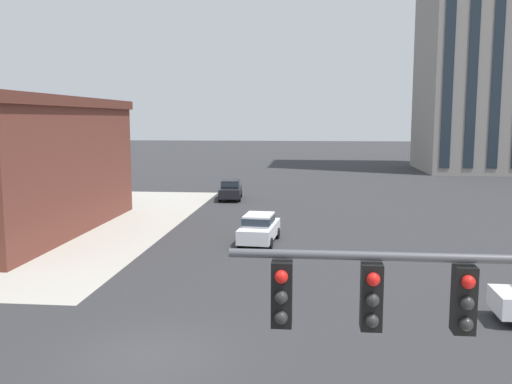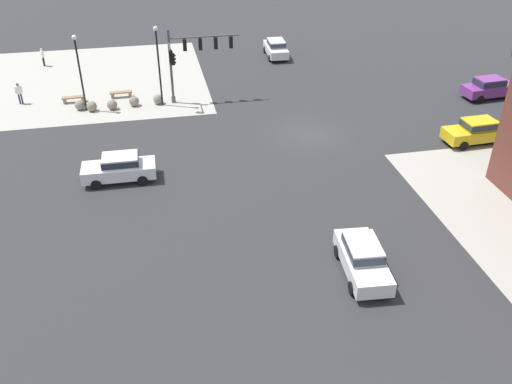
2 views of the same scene
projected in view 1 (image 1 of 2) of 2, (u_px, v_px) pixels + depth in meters
name	position (u px, v px, depth m)	size (l,w,h in m)	color
ground_plane	(149.00, 356.00, 16.33)	(320.00, 320.00, 0.00)	#2D2D30
car_main_northbound_far	(231.00, 189.00, 47.80)	(2.16, 4.53, 1.68)	black
car_cross_eastbound	(259.00, 227.00, 30.92)	(2.16, 4.53, 1.68)	silver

